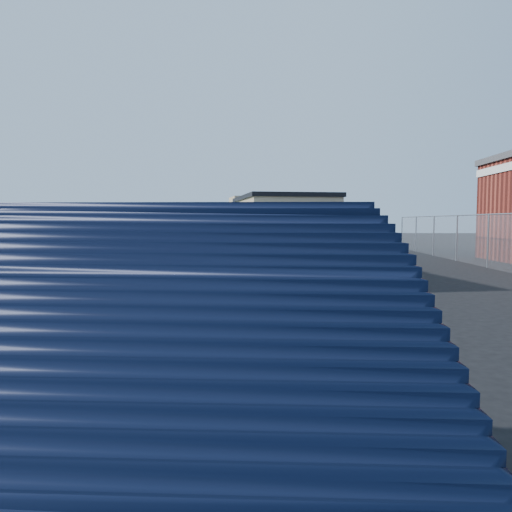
{
  "coord_description": "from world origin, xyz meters",
  "views": [
    {
      "loc": [
        -1.0,
        -7.15,
        1.57
      ],
      "look_at": [
        -1.4,
        1.0,
        1.0
      ],
      "focal_mm": 35.0,
      "sensor_mm": 36.0,
      "label": 1
    }
  ],
  "objects_px": {
    "parking_meter": "(125,240)",
    "white_wagon": "(258,272)",
    "dump_truck": "(275,229)",
    "navy_sedan": "(134,431)"
  },
  "relations": [
    {
      "from": "parking_meter",
      "to": "white_wagon",
      "type": "distance_m",
      "value": 2.34
    },
    {
      "from": "parking_meter",
      "to": "dump_truck",
      "type": "bearing_deg",
      "value": 83.01
    },
    {
      "from": "white_wagon",
      "to": "navy_sedan",
      "type": "bearing_deg",
      "value": -97.96
    },
    {
      "from": "white_wagon",
      "to": "dump_truck",
      "type": "distance_m",
      "value": 6.77
    },
    {
      "from": "navy_sedan",
      "to": "dump_truck",
      "type": "bearing_deg",
      "value": 88.26
    },
    {
      "from": "parking_meter",
      "to": "dump_truck",
      "type": "height_order",
      "value": "dump_truck"
    },
    {
      "from": "dump_truck",
      "to": "parking_meter",
      "type": "bearing_deg",
      "value": -116.41
    },
    {
      "from": "dump_truck",
      "to": "white_wagon",
      "type": "bearing_deg",
      "value": -103.89
    },
    {
      "from": "white_wagon",
      "to": "dump_truck",
      "type": "bearing_deg",
      "value": 81.56
    },
    {
      "from": "white_wagon",
      "to": "dump_truck",
      "type": "xyz_separation_m",
      "value": [
        0.2,
        6.74,
        0.62
      ]
    }
  ]
}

